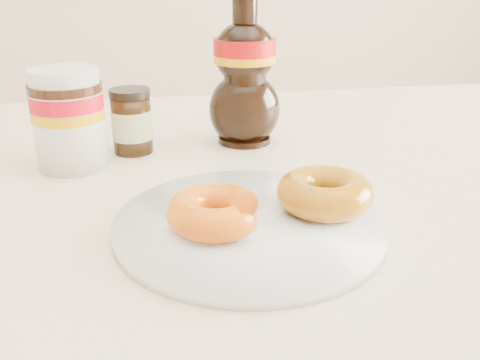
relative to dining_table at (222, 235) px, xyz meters
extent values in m
cube|color=#F6E8BB|center=(0.00, 0.00, 0.06)|extent=(1.40, 0.90, 0.04)
cylinder|color=#C6B28C|center=(0.62, 0.37, -0.31)|extent=(0.06, 0.06, 0.71)
cylinder|color=white|center=(0.01, -0.15, 0.09)|extent=(0.27, 0.27, 0.01)
torus|color=white|center=(0.01, -0.15, 0.09)|extent=(0.27, 0.27, 0.01)
torus|color=#D85E0C|center=(-0.03, -0.16, 0.11)|extent=(0.12, 0.12, 0.03)
torus|color=#935E09|center=(0.09, -0.14, 0.11)|extent=(0.12, 0.12, 0.03)
cylinder|color=white|center=(-0.18, 0.07, 0.14)|extent=(0.09, 0.09, 0.11)
cylinder|color=#9D0514|center=(-0.18, 0.07, 0.17)|extent=(0.09, 0.09, 0.02)
cylinder|color=#D89905|center=(-0.18, 0.07, 0.15)|extent=(0.09, 0.09, 0.01)
cylinder|color=black|center=(-0.18, 0.07, 0.19)|extent=(0.09, 0.09, 0.01)
cylinder|color=white|center=(-0.18, 0.07, 0.20)|extent=(0.09, 0.09, 0.02)
cylinder|color=black|center=(-0.11, 0.12, 0.12)|extent=(0.05, 0.05, 0.08)
cylinder|color=beige|center=(-0.11, 0.12, 0.12)|extent=(0.06, 0.06, 0.04)
cylinder|color=black|center=(-0.11, 0.12, 0.17)|extent=(0.06, 0.06, 0.01)
camera|label=1|loc=(-0.09, -0.62, 0.33)|focal=40.00mm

